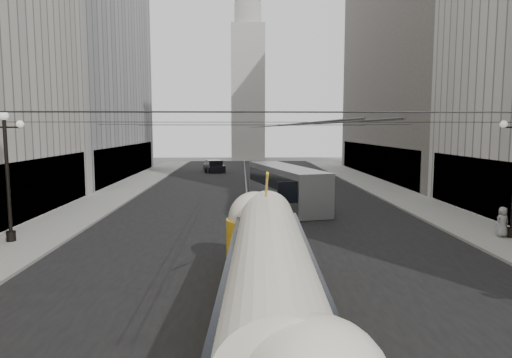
{
  "coord_description": "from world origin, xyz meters",
  "views": [
    {
      "loc": [
        -1.2,
        -4.42,
        5.71
      ],
      "look_at": [
        -0.52,
        16.89,
        3.32
      ],
      "focal_mm": 32.0,
      "sensor_mm": 36.0,
      "label": 1
    }
  ],
  "objects": [
    {
      "name": "sedan_dark_far",
      "position": [
        -4.82,
        55.34,
        0.7
      ],
      "size": [
        3.21,
        5.25,
        1.55
      ],
      "color": "black",
      "rests_on": "ground"
    },
    {
      "name": "road",
      "position": [
        0.0,
        32.5,
        0.0
      ],
      "size": [
        20.0,
        85.0,
        0.02
      ],
      "primitive_type": "cube",
      "color": "black",
      "rests_on": "ground"
    },
    {
      "name": "building_right_far",
      "position": [
        20.0,
        48.0,
        16.31
      ],
      "size": [
        12.6,
        32.6,
        32.6
      ],
      "color": "#514C47",
      "rests_on": "ground"
    },
    {
      "name": "catenary",
      "position": [
        0.12,
        31.49,
        5.88
      ],
      "size": [
        25.0,
        72.0,
        0.23
      ],
      "color": "black",
      "rests_on": "ground"
    },
    {
      "name": "lamppost_left_mid",
      "position": [
        -12.6,
        18.0,
        3.74
      ],
      "size": [
        1.86,
        0.44,
        6.37
      ],
      "color": "black",
      "rests_on": "sidewalk_left"
    },
    {
      "name": "rail_left",
      "position": [
        -0.75,
        32.5,
        0.0
      ],
      "size": [
        0.12,
        85.0,
        0.04
      ],
      "primitive_type": "cube",
      "color": "gray",
      "rests_on": "ground"
    },
    {
      "name": "sedan_white_far",
      "position": [
        3.79,
        45.02,
        0.68
      ],
      "size": [
        2.0,
        4.76,
        1.49
      ],
      "color": "#B9B9B9",
      "rests_on": "ground"
    },
    {
      "name": "city_bus",
      "position": [
        2.02,
        28.66,
        1.59
      ],
      "size": [
        5.12,
        11.83,
        2.91
      ],
      "color": "gray",
      "rests_on": "ground"
    },
    {
      "name": "pedestrian_sidewalk_right",
      "position": [
        12.16,
        18.1,
        0.93
      ],
      "size": [
        0.84,
        0.62,
        1.56
      ],
      "primitive_type": "imported",
      "rotation": [
        0.0,
        0.0,
        3.35
      ],
      "color": "gray",
      "rests_on": "sidewalk_right"
    },
    {
      "name": "rail_right",
      "position": [
        0.75,
        32.5,
        0.0
      ],
      "size": [
        0.12,
        85.0,
        0.04
      ],
      "primitive_type": "cube",
      "color": "gray",
      "rests_on": "ground"
    },
    {
      "name": "streetcar",
      "position": [
        -0.43,
        7.54,
        1.57
      ],
      "size": [
        2.83,
        14.78,
        3.21
      ],
      "color": "#EEAE14",
      "rests_on": "ground"
    },
    {
      "name": "sidewalk_right",
      "position": [
        12.0,
        36.0,
        0.07
      ],
      "size": [
        4.0,
        72.0,
        0.15
      ],
      "primitive_type": "cube",
      "color": "gray",
      "rests_on": "ground"
    },
    {
      "name": "sidewalk_left",
      "position": [
        -12.0,
        36.0,
        0.07
      ],
      "size": [
        4.0,
        72.0,
        0.15
      ],
      "primitive_type": "cube",
      "color": "gray",
      "rests_on": "ground"
    },
    {
      "name": "building_left_far",
      "position": [
        -19.99,
        48.0,
        14.31
      ],
      "size": [
        12.6,
        28.6,
        28.6
      ],
      "color": "#999999",
      "rests_on": "ground"
    },
    {
      "name": "distant_tower",
      "position": [
        0.0,
        80.0,
        14.97
      ],
      "size": [
        6.0,
        6.0,
        31.36
      ],
      "color": "#B2AFA8",
      "rests_on": "ground"
    }
  ]
}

